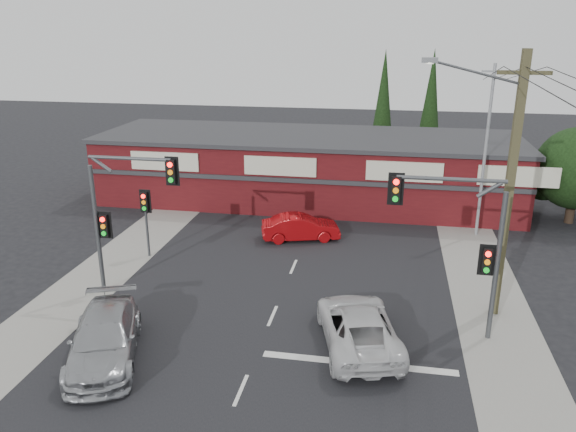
% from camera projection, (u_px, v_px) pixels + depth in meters
% --- Properties ---
extents(ground, '(120.00, 120.00, 0.00)m').
position_uv_depth(ground, '(266.00, 331.00, 20.75)').
color(ground, black).
rests_on(ground, ground).
extents(road_strip, '(14.00, 70.00, 0.01)m').
position_uv_depth(road_strip, '(290.00, 275.00, 25.41)').
color(road_strip, black).
rests_on(road_strip, ground).
extents(verge_left, '(3.00, 70.00, 0.02)m').
position_uv_depth(verge_left, '(115.00, 262.00, 26.85)').
color(verge_left, gray).
rests_on(verge_left, ground).
extents(verge_right, '(3.00, 70.00, 0.02)m').
position_uv_depth(verge_right, '(485.00, 290.00, 23.96)').
color(verge_right, gray).
rests_on(verge_right, ground).
extents(stop_line, '(6.50, 0.35, 0.01)m').
position_uv_depth(stop_line, '(359.00, 363.00, 18.75)').
color(stop_line, silver).
rests_on(stop_line, ground).
extents(white_suv, '(3.67, 5.74, 1.47)m').
position_uv_depth(white_suv, '(358.00, 326.00, 19.66)').
color(white_suv, silver).
rests_on(white_suv, ground).
extents(silver_suv, '(3.84, 5.69, 1.53)m').
position_uv_depth(silver_suv, '(104.00, 339.00, 18.81)').
color(silver_suv, '#A1A3A6').
rests_on(silver_suv, ground).
extents(red_sedan, '(4.31, 2.51, 1.34)m').
position_uv_depth(red_sedan, '(301.00, 227.00, 29.52)').
color(red_sedan, '#9C090D').
rests_on(red_sedan, ground).
extents(lane_dashes, '(0.12, 39.95, 0.01)m').
position_uv_depth(lane_dashes, '(273.00, 316.00, 21.84)').
color(lane_dashes, silver).
rests_on(lane_dashes, ground).
extents(shop_building, '(27.30, 8.40, 4.22)m').
position_uv_depth(shop_building, '(307.00, 167.00, 36.06)').
color(shop_building, '#460E11').
rests_on(shop_building, ground).
extents(conifer_near, '(1.80, 1.80, 9.25)m').
position_uv_depth(conifer_near, '(383.00, 102.00, 40.77)').
color(conifer_near, '#2D2116').
rests_on(conifer_near, ground).
extents(conifer_far, '(1.80, 1.80, 9.25)m').
position_uv_depth(conifer_far, '(431.00, 100.00, 42.04)').
color(conifer_far, '#2D2116').
rests_on(conifer_far, ground).
extents(traffic_mast_left, '(3.77, 0.27, 5.97)m').
position_uv_depth(traffic_mast_left, '(119.00, 205.00, 22.45)').
color(traffic_mast_left, '#47494C').
rests_on(traffic_mast_left, ground).
extents(traffic_mast_right, '(3.96, 0.27, 5.97)m').
position_uv_depth(traffic_mast_right, '(466.00, 234.00, 19.25)').
color(traffic_mast_right, '#47494C').
rests_on(traffic_mast_right, ground).
extents(pedestal_signal, '(0.55, 0.27, 3.38)m').
position_uv_depth(pedestal_signal, '(146.00, 209.00, 26.80)').
color(pedestal_signal, '#47494C').
rests_on(pedestal_signal, ground).
extents(utility_pole, '(4.38, 0.59, 10.00)m').
position_uv_depth(utility_pole, '(506.00, 180.00, 20.38)').
color(utility_pole, brown).
rests_on(utility_pole, ground).
extents(steel_pole, '(1.20, 0.16, 9.00)m').
position_uv_depth(steel_pole, '(486.00, 149.00, 28.90)').
color(steel_pole, gray).
rests_on(steel_pole, ground).
extents(power_lines, '(2.01, 29.00, 1.22)m').
position_uv_depth(power_lines, '(569.00, 96.00, 14.11)').
color(power_lines, black).
rests_on(power_lines, ground).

